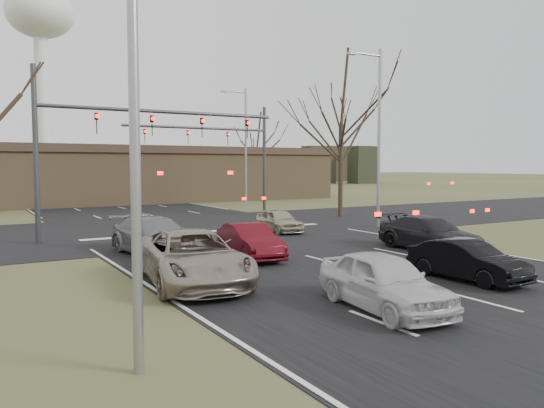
# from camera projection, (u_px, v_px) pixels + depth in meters

# --- Properties ---
(ground) EXTENTS (360.00, 360.00, 0.00)m
(ground) POSITION_uv_depth(u_px,v_px,m) (378.00, 275.00, 17.07)
(ground) COLOR #404525
(ground) RESTS_ON ground
(road_main) EXTENTS (14.00, 300.00, 0.02)m
(road_main) POSITION_uv_depth(u_px,v_px,m) (62.00, 192.00, 68.50)
(road_main) COLOR black
(road_main) RESTS_ON ground
(road_cross) EXTENTS (200.00, 14.00, 0.02)m
(road_cross) POSITION_uv_depth(u_px,v_px,m) (197.00, 228.00, 29.93)
(road_cross) COLOR black
(road_cross) RESTS_ON ground
(building) EXTENTS (42.40, 10.40, 5.30)m
(building) POSITION_uv_depth(u_px,v_px,m) (122.00, 174.00, 50.47)
(building) COLOR brown
(building) RESTS_ON ground
(water_tower) EXTENTS (15.00, 15.00, 44.50)m
(water_tower) POSITION_uv_depth(u_px,v_px,m) (40.00, 24.00, 120.38)
(water_tower) COLOR silver
(water_tower) RESTS_ON ground
(mast_arm_near) EXTENTS (12.12, 0.24, 8.00)m
(mast_arm_near) POSITION_uv_depth(u_px,v_px,m) (110.00, 133.00, 25.18)
(mast_arm_near) COLOR #383A3D
(mast_arm_near) RESTS_ON ground
(mast_arm_far) EXTENTS (11.12, 0.24, 8.00)m
(mast_arm_far) POSITION_uv_depth(u_px,v_px,m) (232.00, 145.00, 39.57)
(mast_arm_far) COLOR #383A3D
(mast_arm_far) RESTS_ON ground
(streetlight_left) EXTENTS (2.34, 0.25, 10.00)m
(streetlight_left) POSITION_uv_depth(u_px,v_px,m) (144.00, 41.00, 8.73)
(streetlight_left) COLOR gray
(streetlight_left) RESTS_ON ground
(streetlight_right_near) EXTENTS (2.34, 0.25, 10.00)m
(streetlight_right_near) POSITION_uv_depth(u_px,v_px,m) (377.00, 129.00, 29.73)
(streetlight_right_near) COLOR gray
(streetlight_right_near) RESTS_ON ground
(streetlight_right_far) EXTENTS (2.34, 0.25, 10.00)m
(streetlight_right_far) POSITION_uv_depth(u_px,v_px,m) (244.00, 141.00, 44.55)
(streetlight_right_far) COLOR gray
(streetlight_right_far) RESTS_ON ground
(tree_right_near) EXTENTS (6.90, 6.90, 11.50)m
(tree_right_near) POSITION_uv_depth(u_px,v_px,m) (341.00, 86.00, 35.74)
(tree_right_near) COLOR black
(tree_right_near) RESTS_ON ground
(tree_right_far) EXTENTS (5.40, 5.40, 9.00)m
(tree_right_far) POSITION_uv_depth(u_px,v_px,m) (257.00, 132.00, 54.21)
(tree_right_far) COLOR black
(tree_right_far) RESTS_ON ground
(car_silver_suv) EXTENTS (3.39, 6.03, 1.59)m
(car_silver_suv) POSITION_uv_depth(u_px,v_px,m) (192.00, 258.00, 15.77)
(car_silver_suv) COLOR gray
(car_silver_suv) RESTS_ON ground
(car_white_sedan) EXTENTS (2.19, 4.35, 1.42)m
(car_white_sedan) POSITION_uv_depth(u_px,v_px,m) (384.00, 281.00, 12.94)
(car_white_sedan) COLOR silver
(car_white_sedan) RESTS_ON ground
(car_black_hatch) EXTENTS (1.43, 3.82, 1.24)m
(car_black_hatch) POSITION_uv_depth(u_px,v_px,m) (467.00, 260.00, 16.26)
(car_black_hatch) COLOR black
(car_black_hatch) RESTS_ON ground
(car_charcoal_sedan) EXTENTS (2.02, 4.86, 1.41)m
(car_charcoal_sedan) POSITION_uv_depth(u_px,v_px,m) (430.00, 234.00, 21.93)
(car_charcoal_sedan) COLOR black
(car_charcoal_sedan) RESTS_ON ground
(car_grey_ahead) EXTENTS (2.75, 5.36, 1.49)m
(car_grey_ahead) POSITION_uv_depth(u_px,v_px,m) (155.00, 236.00, 20.83)
(car_grey_ahead) COLOR slate
(car_grey_ahead) RESTS_ON ground
(car_red_ahead) EXTENTS (1.84, 4.12, 1.31)m
(car_red_ahead) POSITION_uv_depth(u_px,v_px,m) (250.00, 241.00, 20.13)
(car_red_ahead) COLOR #4F0B13
(car_red_ahead) RESTS_ON ground
(car_silver_ahead) EXTENTS (1.70, 3.67, 1.22)m
(car_silver_ahead) POSITION_uv_depth(u_px,v_px,m) (279.00, 221.00, 27.99)
(car_silver_ahead) COLOR #ABA68A
(car_silver_ahead) RESTS_ON ground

